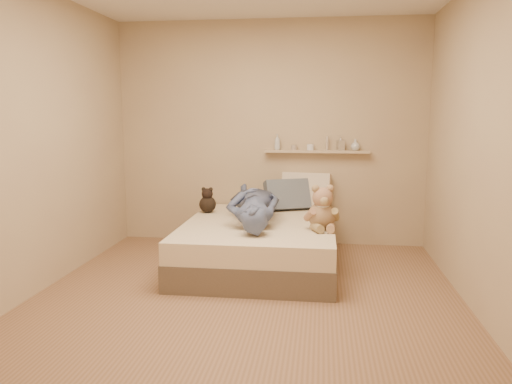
# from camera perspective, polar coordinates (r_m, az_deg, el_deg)

# --- Properties ---
(room) EXTENTS (3.80, 3.80, 3.80)m
(room) POSITION_cam_1_polar(r_m,az_deg,el_deg) (4.00, -1.22, 5.66)
(room) COLOR #896247
(room) RESTS_ON ground
(bed) EXTENTS (1.50, 1.90, 0.45)m
(bed) POSITION_cam_1_polar(r_m,az_deg,el_deg) (5.09, 0.41, -5.94)
(bed) COLOR brown
(bed) RESTS_ON floor
(game_console) EXTENTS (0.17, 0.10, 0.06)m
(game_console) POSITION_cam_1_polar(r_m,az_deg,el_deg) (4.42, -0.30, -3.25)
(game_console) COLOR #AFB2B6
(game_console) RESTS_ON bed
(teddy_bear) EXTENTS (0.35, 0.35, 0.43)m
(teddy_bear) POSITION_cam_1_polar(r_m,az_deg,el_deg) (4.71, 7.59, -2.18)
(teddy_bear) COLOR olive
(teddy_bear) RESTS_ON bed
(dark_plush) EXTENTS (0.18, 0.18, 0.28)m
(dark_plush) POSITION_cam_1_polar(r_m,az_deg,el_deg) (5.51, -5.56, -1.10)
(dark_plush) COLOR black
(dark_plush) RESTS_ON bed
(pillow_cream) EXTENTS (0.58, 0.33, 0.43)m
(pillow_cream) POSITION_cam_1_polar(r_m,az_deg,el_deg) (5.78, 5.74, 0.13)
(pillow_cream) COLOR #C1AF99
(pillow_cream) RESTS_ON bed
(pillow_grey) EXTENTS (0.56, 0.43, 0.37)m
(pillow_grey) POSITION_cam_1_polar(r_m,az_deg,el_deg) (5.65, 3.59, -0.34)
(pillow_grey) COLOR slate
(pillow_grey) RESTS_ON bed
(person) EXTENTS (0.71, 1.52, 0.35)m
(person) POSITION_cam_1_polar(r_m,az_deg,el_deg) (5.05, -0.25, -1.38)
(person) COLOR #4B5176
(person) RESTS_ON bed
(wall_shelf) EXTENTS (1.20, 0.12, 0.03)m
(wall_shelf) POSITION_cam_1_polar(r_m,az_deg,el_deg) (5.80, 6.95, 4.62)
(wall_shelf) COLOR tan
(wall_shelf) RESTS_ON wall_back
(shelf_bottles) EXTENTS (1.02, 0.14, 0.18)m
(shelf_bottles) POSITION_cam_1_polar(r_m,az_deg,el_deg) (5.80, 7.88, 5.45)
(shelf_bottles) COLOR silver
(shelf_bottles) RESTS_ON wall_shelf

